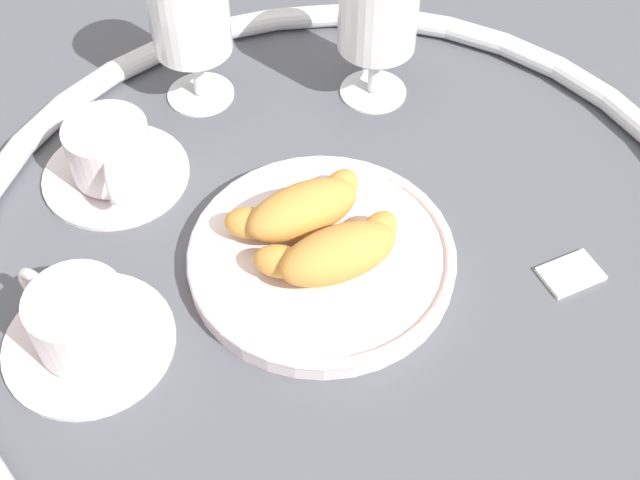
# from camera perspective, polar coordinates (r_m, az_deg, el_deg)

# --- Properties ---
(ground_plane) EXTENTS (2.20, 2.20, 0.00)m
(ground_plane) POSITION_cam_1_polar(r_m,az_deg,el_deg) (0.70, 1.67, -0.83)
(ground_plane) COLOR #4C4F56
(table_chrome_rim) EXTENTS (0.67, 0.67, 0.02)m
(table_chrome_rim) POSITION_cam_1_polar(r_m,az_deg,el_deg) (0.70, 1.69, -0.21)
(table_chrome_rim) COLOR silver
(table_chrome_rim) RESTS_ON ground_plane
(pastry_plate) EXTENTS (0.23, 0.23, 0.02)m
(pastry_plate) POSITION_cam_1_polar(r_m,az_deg,el_deg) (0.69, -0.00, -1.02)
(pastry_plate) COLOR silver
(pastry_plate) RESTS_ON ground_plane
(croissant_large) EXTENTS (0.13, 0.08, 0.04)m
(croissant_large) POSITION_cam_1_polar(r_m,az_deg,el_deg) (0.65, 1.16, -0.86)
(croissant_large) COLOR #CC893D
(croissant_large) RESTS_ON pastry_plate
(croissant_small) EXTENTS (0.14, 0.07, 0.04)m
(croissant_small) POSITION_cam_1_polar(r_m,az_deg,el_deg) (0.68, -1.34, 2.20)
(croissant_small) COLOR #CC893D
(croissant_small) RESTS_ON pastry_plate
(coffee_cup_near) EXTENTS (0.14, 0.14, 0.06)m
(coffee_cup_near) POSITION_cam_1_polar(r_m,az_deg,el_deg) (0.65, -16.33, -5.71)
(coffee_cup_near) COLOR silver
(coffee_cup_near) RESTS_ON ground_plane
(coffee_cup_far) EXTENTS (0.14, 0.14, 0.06)m
(coffee_cup_far) POSITION_cam_1_polar(r_m,az_deg,el_deg) (0.77, -14.37, 5.63)
(coffee_cup_far) COLOR silver
(coffee_cup_far) RESTS_ON ground_plane
(juice_glass_left) EXTENTS (0.08, 0.08, 0.14)m
(juice_glass_left) POSITION_cam_1_polar(r_m,az_deg,el_deg) (0.80, -9.00, 15.15)
(juice_glass_left) COLOR white
(juice_glass_left) RESTS_ON ground_plane
(juice_glass_right) EXTENTS (0.08, 0.08, 0.14)m
(juice_glass_right) POSITION_cam_1_polar(r_m,az_deg,el_deg) (0.80, 4.07, 15.43)
(juice_glass_right) COLOR white
(juice_glass_right) RESTS_ON ground_plane
(sugar_packet) EXTENTS (0.06, 0.04, 0.01)m
(sugar_packet) POSITION_cam_1_polar(r_m,az_deg,el_deg) (0.72, 17.16, -2.17)
(sugar_packet) COLOR white
(sugar_packet) RESTS_ON ground_plane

